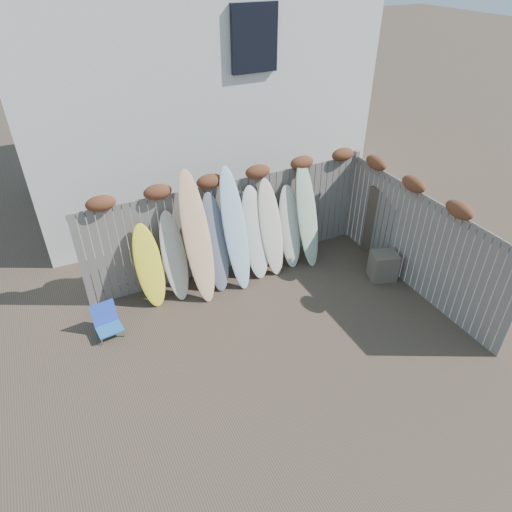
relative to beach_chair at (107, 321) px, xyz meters
name	(u,v)px	position (x,y,z in m)	size (l,w,h in m)	color
ground	(285,336)	(2.80, -1.50, -0.27)	(80.00, 80.00, 0.00)	#493A2D
back_fence	(233,218)	(2.86, 0.90, 0.92)	(6.05, 0.28, 2.24)	slate
right_fence	(418,236)	(5.80, -1.25, 0.88)	(0.28, 4.40, 2.24)	slate
house	(181,69)	(3.30, 5.00, 2.93)	(8.50, 5.50, 6.33)	silver
beach_chair	(107,321)	(0.00, 0.00, 0.00)	(0.48, 0.51, 0.58)	#2269AE
wooden_crate	(383,266)	(5.45, -0.85, 0.03)	(0.51, 0.43, 0.60)	#4C3F39
lattice_panel	(387,228)	(5.90, -0.28, 0.52)	(0.04, 1.05, 1.58)	#383022
surfboard_0	(149,266)	(0.98, 0.53, 0.54)	(0.51, 0.07, 1.67)	yellow
surfboard_1	(174,257)	(1.48, 0.54, 0.60)	(0.46, 0.07, 1.81)	beige
surfboard_2	(197,238)	(1.91, 0.38, 0.98)	(0.52, 0.07, 2.60)	#E2C57F
surfboard_3	(215,243)	(2.29, 0.48, 0.70)	(0.49, 0.07, 2.02)	slate
surfboard_4	(235,230)	(2.70, 0.42, 0.93)	(0.47, 0.07, 2.49)	#A6CDE5
surfboard_5	(255,233)	(3.17, 0.51, 0.68)	(0.54, 0.07, 1.96)	silver
surfboard_6	(271,228)	(3.52, 0.49, 0.72)	(0.49, 0.07, 2.05)	beige
surfboard_7	(290,227)	(3.99, 0.53, 0.60)	(0.47, 0.07, 1.80)	beige
surfboard_8	(307,215)	(4.35, 0.45, 0.83)	(0.46, 0.07, 2.29)	#AEC8A7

